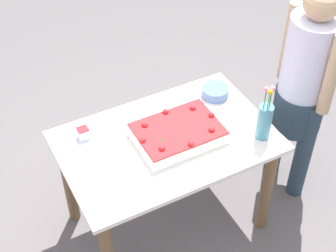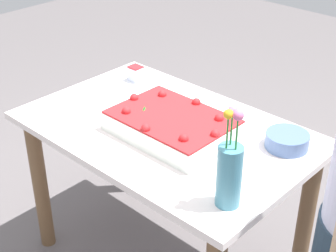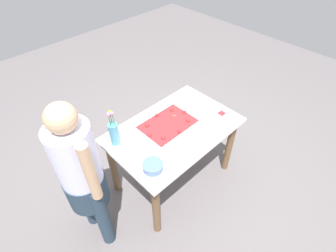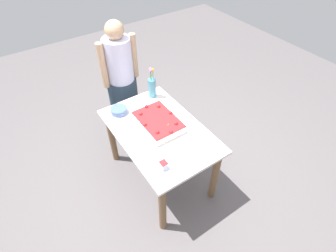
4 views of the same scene
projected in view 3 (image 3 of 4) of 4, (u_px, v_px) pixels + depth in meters
ground_plane at (173, 177)px, 2.90m from camera, size 8.00×8.00×0.00m
dining_table at (174, 139)px, 2.49m from camera, size 1.19×0.77×0.74m
sheet_cake at (168, 127)px, 2.35m from camera, size 0.48×0.34×0.11m
serving_plate_with_slice at (221, 118)px, 2.47m from camera, size 0.20×0.20×0.08m
cake_knife at (201, 106)px, 2.63m from camera, size 0.09×0.22×0.00m
flower_vase at (114, 133)px, 2.18m from camera, size 0.08×0.08×0.35m
fruit_bowl at (153, 166)px, 2.04m from camera, size 0.17×0.17×0.06m
person_standing at (81, 174)px, 1.89m from camera, size 0.31×0.45×1.49m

